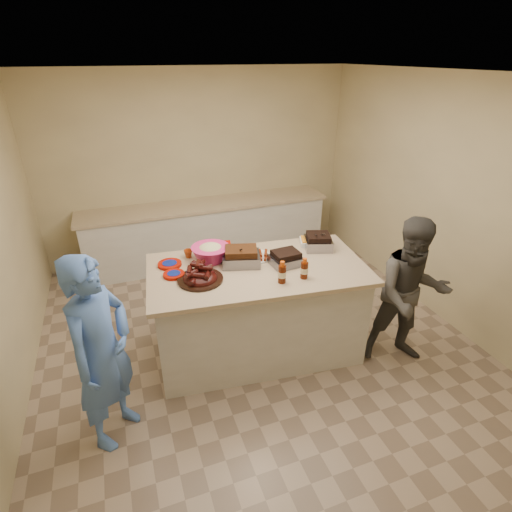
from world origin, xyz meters
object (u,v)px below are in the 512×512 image
object	(u,v)px
island	(258,348)
roasting_pan	(318,248)
coleslaw_bowl	(211,261)
mustard_bottle	(246,262)
rib_platter	(200,280)
bbq_bottle_a	(282,282)
bbq_bottle_b	(304,278)
guest_gray	(398,356)
guest_blue	(120,429)
plastic_cup	(189,257)

from	to	relation	value
island	roasting_pan	bearing A→B (deg)	19.99
coleslaw_bowl	mustard_bottle	xyz separation A→B (m)	(0.32, -0.15, 0.00)
rib_platter	bbq_bottle_a	size ratio (longest dim) A/B	1.98
bbq_bottle_b	mustard_bottle	xyz separation A→B (m)	(-0.40, 0.48, 0.00)
roasting_pan	guest_gray	distance (m)	1.41
rib_platter	bbq_bottle_b	xyz separation A→B (m)	(0.91, -0.29, 0.00)
island	guest_gray	xyz separation A→B (m)	(1.34, -0.62, 0.00)
mustard_bottle	bbq_bottle_a	bearing A→B (deg)	-69.24
guest_blue	coleslaw_bowl	bearing A→B (deg)	-12.45
island	guest_blue	bearing A→B (deg)	-152.06
rib_platter	guest_blue	size ratio (longest dim) A/B	0.25
island	coleslaw_bowl	distance (m)	1.11
mustard_bottle	guest_blue	size ratio (longest dim) A/B	0.08
rib_platter	coleslaw_bowl	world-z (taller)	coleslaw_bowl
bbq_bottle_b	bbq_bottle_a	bearing A→B (deg)	-179.51
bbq_bottle_b	roasting_pan	bearing A→B (deg)	51.05
bbq_bottle_a	guest_blue	distance (m)	1.87
bbq_bottle_a	roasting_pan	bearing A→B (deg)	39.03
mustard_bottle	guest_gray	world-z (taller)	mustard_bottle
plastic_cup	bbq_bottle_a	bearing A→B (deg)	-48.37
coleslaw_bowl	guest_blue	distance (m)	1.70
guest_blue	bbq_bottle_b	bearing A→B (deg)	-43.84
guest_gray	plastic_cup	bearing A→B (deg)	170.61
bbq_bottle_b	guest_gray	distance (m)	1.45
mustard_bottle	guest_gray	size ratio (longest dim) A/B	0.09
roasting_pan	coleslaw_bowl	bearing A→B (deg)	-167.27
roasting_pan	bbq_bottle_a	size ratio (longest dim) A/B	1.29
mustard_bottle	guest_gray	xyz separation A→B (m)	(1.42, -0.76, -0.99)
bbq_bottle_a	guest_blue	world-z (taller)	bbq_bottle_a
rib_platter	bbq_bottle_a	bearing A→B (deg)	-22.76
bbq_bottle_b	guest_gray	bearing A→B (deg)	-15.80
coleslaw_bowl	bbq_bottle_b	world-z (taller)	coleslaw_bowl
bbq_bottle_a	guest_gray	distance (m)	1.61
roasting_pan	bbq_bottle_b	world-z (taller)	bbq_bottle_b
guest_gray	mustard_bottle	bearing A→B (deg)	171.22
bbq_bottle_a	guest_blue	xyz separation A→B (m)	(-1.57, -0.24, -0.99)
roasting_pan	plastic_cup	size ratio (longest dim) A/B	3.10
rib_platter	guest_blue	world-z (taller)	rib_platter
coleslaw_bowl	bbq_bottle_a	world-z (taller)	coleslaw_bowl
rib_platter	mustard_bottle	bearing A→B (deg)	20.72
rib_platter	plastic_cup	xyz separation A→B (m)	(-0.01, 0.49, 0.00)
roasting_pan	bbq_bottle_b	bearing A→B (deg)	-110.50
bbq_bottle_a	plastic_cup	size ratio (longest dim) A/B	2.39
roasting_pan	bbq_bottle_b	size ratio (longest dim) A/B	1.35
mustard_bottle	plastic_cup	size ratio (longest dim) A/B	1.50
bbq_bottle_b	guest_blue	bearing A→B (deg)	-172.29
bbq_bottle_b	island	bearing A→B (deg)	134.44
coleslaw_bowl	guest_blue	size ratio (longest dim) A/B	0.23
coleslaw_bowl	guest_gray	bearing A→B (deg)	-27.87
roasting_pan	guest_blue	size ratio (longest dim) A/B	0.17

